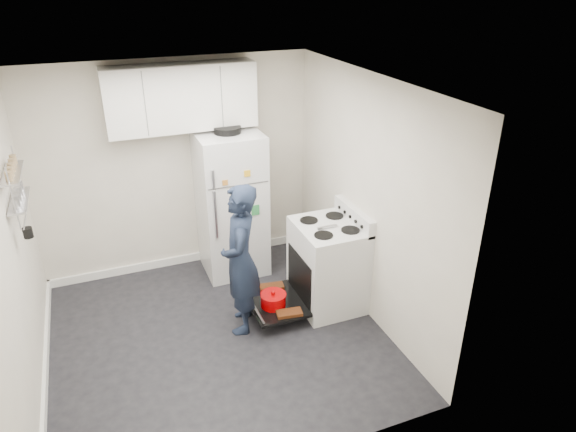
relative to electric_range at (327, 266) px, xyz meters
name	(u,v)px	position (x,y,z in m)	size (l,w,h in m)	color
room	(206,230)	(-1.29, -0.12, 0.74)	(3.21, 3.21, 2.51)	black
electric_range	(327,266)	(0.00, 0.00, 0.00)	(0.66, 0.76, 1.10)	silver
open_oven_door	(275,301)	(-0.61, -0.02, -0.29)	(0.55, 0.70, 0.22)	black
refrigerator	(231,203)	(-0.72, 1.10, 0.39)	(0.72, 0.74, 1.78)	silver
upper_cabinets	(181,97)	(-1.16, 1.28, 1.63)	(1.60, 0.33, 0.70)	silver
wall_shelf_rack	(16,187)	(-2.78, 0.34, 1.21)	(0.14, 0.60, 0.61)	#B2B2B7
person	(240,260)	(-0.96, -0.05, 0.31)	(0.57, 0.37, 1.56)	#182135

